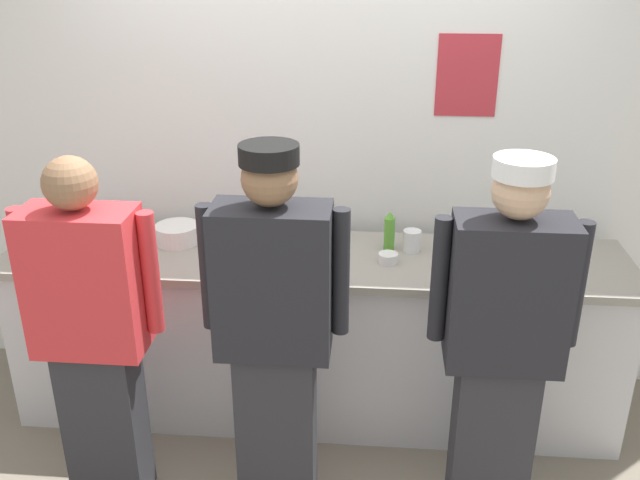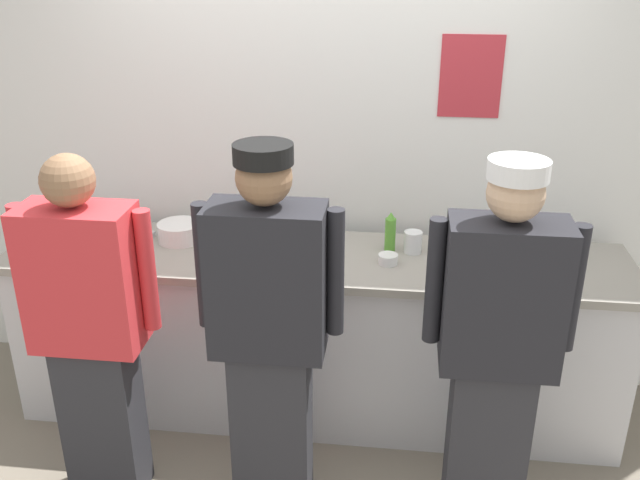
% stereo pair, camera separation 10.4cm
% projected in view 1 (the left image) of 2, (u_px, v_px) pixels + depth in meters
% --- Properties ---
extents(ground_plane, '(9.00, 9.00, 0.00)m').
position_uv_depth(ground_plane, '(309.00, 449.00, 3.50)').
color(ground_plane, slate).
extents(wall_back, '(4.89, 0.11, 2.95)m').
position_uv_depth(wall_back, '(323.00, 121.00, 3.66)').
color(wall_back, white).
rests_on(wall_back, ground).
extents(prep_counter, '(3.11, 0.66, 0.91)m').
position_uv_depth(prep_counter, '(315.00, 334.00, 3.64)').
color(prep_counter, silver).
rests_on(prep_counter, ground).
extents(chef_near_left, '(0.59, 0.24, 1.61)m').
position_uv_depth(chef_near_left, '(93.00, 332.00, 2.90)').
color(chef_near_left, '#2D2D33').
rests_on(chef_near_left, ground).
extents(chef_center, '(0.60, 0.24, 1.67)m').
position_uv_depth(chef_center, '(274.00, 329.00, 2.84)').
color(chef_center, '#2D2D33').
rests_on(chef_center, ground).
extents(chef_far_right, '(0.60, 0.24, 1.64)m').
position_uv_depth(chef_far_right, '(502.00, 342.00, 2.78)').
color(chef_far_right, '#2D2D33').
rests_on(chef_far_right, ground).
extents(plate_stack_front, '(0.23, 0.23, 0.10)m').
position_uv_depth(plate_stack_front, '(177.00, 234.00, 3.59)').
color(plate_stack_front, white).
rests_on(plate_stack_front, prep_counter).
extents(plate_stack_rear, '(0.23, 0.23, 0.08)m').
position_uv_depth(plate_stack_rear, '(506.00, 248.00, 3.44)').
color(plate_stack_rear, white).
rests_on(plate_stack_rear, prep_counter).
extents(mixing_bowl_steel, '(0.32, 0.32, 0.14)m').
position_uv_depth(mixing_bowl_steel, '(263.00, 236.00, 3.51)').
color(mixing_bowl_steel, '#B7BABF').
rests_on(mixing_bowl_steel, prep_counter).
extents(sheet_tray, '(0.44, 0.38, 0.02)m').
position_uv_depth(sheet_tray, '(102.00, 244.00, 3.55)').
color(sheet_tray, '#B7BABF').
rests_on(sheet_tray, prep_counter).
extents(squeeze_bottle_primary, '(0.05, 0.05, 0.21)m').
position_uv_depth(squeeze_bottle_primary, '(389.00, 231.00, 3.49)').
color(squeeze_bottle_primary, '#56A333').
rests_on(squeeze_bottle_primary, prep_counter).
extents(ramekin_red_sauce, '(0.09, 0.09, 0.05)m').
position_uv_depth(ramekin_red_sauce, '(388.00, 258.00, 3.37)').
color(ramekin_red_sauce, white).
rests_on(ramekin_red_sauce, prep_counter).
extents(ramekin_green_sauce, '(0.11, 0.11, 0.05)m').
position_uv_depth(ramekin_green_sauce, '(492.00, 267.00, 3.27)').
color(ramekin_green_sauce, white).
rests_on(ramekin_green_sauce, prep_counter).
extents(ramekin_orange_sauce, '(0.09, 0.09, 0.04)m').
position_uv_depth(ramekin_orange_sauce, '(444.00, 254.00, 3.42)').
color(ramekin_orange_sauce, white).
rests_on(ramekin_orange_sauce, prep_counter).
extents(ramekin_yellow_sauce, '(0.08, 0.08, 0.05)m').
position_uv_depth(ramekin_yellow_sauce, '(317.00, 252.00, 3.44)').
color(ramekin_yellow_sauce, white).
rests_on(ramekin_yellow_sauce, prep_counter).
extents(deli_cup, '(0.09, 0.09, 0.11)m').
position_uv_depth(deli_cup, '(412.00, 241.00, 3.49)').
color(deli_cup, white).
rests_on(deli_cup, prep_counter).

